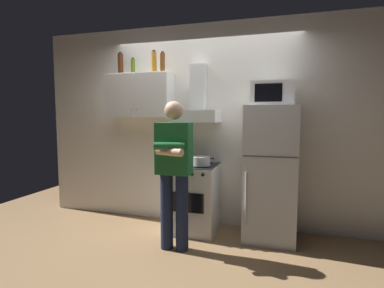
# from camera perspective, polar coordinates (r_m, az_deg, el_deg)

# --- Properties ---
(ground_plane) EXTENTS (7.00, 7.00, 0.00)m
(ground_plane) POSITION_cam_1_polar(r_m,az_deg,el_deg) (3.86, -0.00, -17.28)
(ground_plane) COLOR olive
(back_wall_tiled) EXTENTS (4.80, 0.10, 2.70)m
(back_wall_tiled) POSITION_cam_1_polar(r_m,az_deg,el_deg) (4.14, 2.38, 3.51)
(back_wall_tiled) COLOR silver
(back_wall_tiled) RESTS_ON ground_plane
(upper_cabinet) EXTENTS (0.90, 0.37, 0.60)m
(upper_cabinet) POSITION_cam_1_polar(r_m,az_deg,el_deg) (4.23, -9.76, 8.91)
(upper_cabinet) COLOR white
(stove_oven) EXTENTS (0.60, 0.62, 0.87)m
(stove_oven) POSITION_cam_1_polar(r_m,az_deg,el_deg) (3.95, 0.34, -10.06)
(stove_oven) COLOR white
(stove_oven) RESTS_ON ground_plane
(range_hood) EXTENTS (0.60, 0.44, 0.75)m
(range_hood) POSITION_cam_1_polar(r_m,az_deg,el_deg) (3.93, 0.87, 7.02)
(range_hood) COLOR white
(refrigerator) EXTENTS (0.60, 0.62, 1.60)m
(refrigerator) POSITION_cam_1_polar(r_m,az_deg,el_deg) (3.72, 14.59, -5.40)
(refrigerator) COLOR silver
(refrigerator) RESTS_ON ground_plane
(microwave) EXTENTS (0.48, 0.37, 0.28)m
(microwave) POSITION_cam_1_polar(r_m,az_deg,el_deg) (3.69, 14.95, 9.17)
(microwave) COLOR silver
(microwave) RESTS_ON refrigerator
(person_standing) EXTENTS (0.38, 0.33, 1.64)m
(person_standing) POSITION_cam_1_polar(r_m,az_deg,el_deg) (3.30, -3.44, -4.83)
(person_standing) COLOR #192342
(person_standing) RESTS_ON ground_plane
(cooking_pot) EXTENTS (0.32, 0.22, 0.11)m
(cooking_pot) POSITION_cam_1_polar(r_m,az_deg,el_deg) (3.70, 1.76, -3.25)
(cooking_pot) COLOR #B7BABF
(cooking_pot) RESTS_ON stove_oven
(bottle_beer_brown) EXTENTS (0.07, 0.07, 0.27)m
(bottle_beer_brown) POSITION_cam_1_polar(r_m,az_deg,el_deg) (4.11, -5.57, 15.05)
(bottle_beer_brown) COLOR brown
(bottle_beer_brown) RESTS_ON upper_cabinet
(bottle_rum_dark) EXTENTS (0.08, 0.08, 0.30)m
(bottle_rum_dark) POSITION_cam_1_polar(r_m,az_deg,el_deg) (4.43, -13.34, 14.48)
(bottle_rum_dark) COLOR #47230F
(bottle_rum_dark) RESTS_ON upper_cabinet
(bottle_olive_oil) EXTENTS (0.06, 0.06, 0.22)m
(bottle_olive_oil) POSITION_cam_1_polar(r_m,az_deg,el_deg) (4.35, -11.06, 14.14)
(bottle_olive_oil) COLOR #4C6B19
(bottle_olive_oil) RESTS_ON upper_cabinet
(bottle_liquor_amber) EXTENTS (0.07, 0.07, 0.30)m
(bottle_liquor_amber) POSITION_cam_1_polar(r_m,az_deg,el_deg) (4.17, -7.19, 15.09)
(bottle_liquor_amber) COLOR #B7721E
(bottle_liquor_amber) RESTS_ON upper_cabinet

